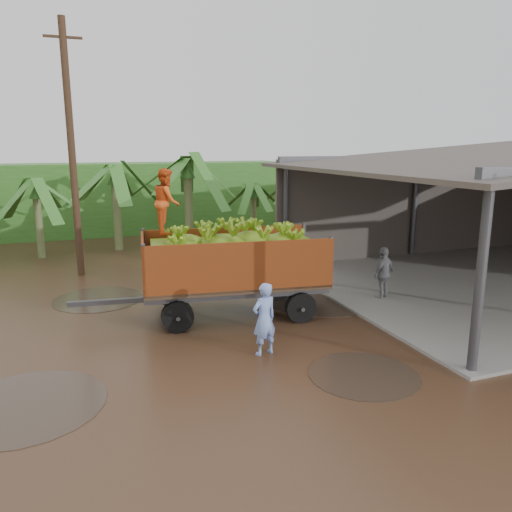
{
  "coord_description": "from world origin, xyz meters",
  "views": [
    {
      "loc": [
        -2.03,
        -10.93,
        4.51
      ],
      "look_at": [
        2.73,
        1.9,
        1.46
      ],
      "focal_mm": 35.0,
      "sensor_mm": 36.0,
      "label": 1
    }
  ],
  "objects_px": {
    "man_grey": "(384,274)",
    "utility_pole": "(72,151)",
    "man_blue": "(264,319)",
    "banana_trailer": "(232,262)"
  },
  "relations": [
    {
      "from": "man_grey",
      "to": "utility_pole",
      "type": "distance_m",
      "value": 10.97
    },
    {
      "from": "man_grey",
      "to": "utility_pole",
      "type": "height_order",
      "value": "utility_pole"
    },
    {
      "from": "man_blue",
      "to": "man_grey",
      "type": "height_order",
      "value": "man_blue"
    },
    {
      "from": "utility_pole",
      "to": "man_blue",
      "type": "bearing_deg",
      "value": -67.44
    },
    {
      "from": "banana_trailer",
      "to": "man_blue",
      "type": "xyz_separation_m",
      "value": [
        -0.15,
        -2.78,
        -0.64
      ]
    },
    {
      "from": "banana_trailer",
      "to": "man_blue",
      "type": "relative_size",
      "value": 4.14
    },
    {
      "from": "man_blue",
      "to": "man_grey",
      "type": "distance_m",
      "value": 5.34
    },
    {
      "from": "banana_trailer",
      "to": "man_blue",
      "type": "bearing_deg",
      "value": -85.47
    },
    {
      "from": "banana_trailer",
      "to": "utility_pole",
      "type": "bearing_deg",
      "value": 130.1
    },
    {
      "from": "man_blue",
      "to": "utility_pole",
      "type": "relative_size",
      "value": 0.19
    }
  ]
}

